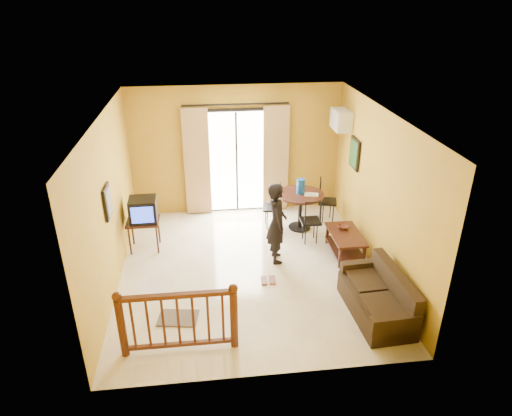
{
  "coord_description": "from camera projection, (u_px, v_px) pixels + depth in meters",
  "views": [
    {
      "loc": [
        -0.69,
        -6.86,
        4.53
      ],
      "look_at": [
        0.15,
        0.2,
        1.12
      ],
      "focal_mm": 32.0,
      "sensor_mm": 36.0,
      "label": 1
    }
  ],
  "objects": [
    {
      "name": "botanical_print",
      "position": [
        354.0,
        153.0,
        8.86
      ],
      "size": [
        0.05,
        0.5,
        0.6
      ],
      "color": "black",
      "rests_on": "room_shell"
    },
    {
      "name": "water_jug",
      "position": [
        301.0,
        186.0,
        9.21
      ],
      "size": [
        0.16,
        0.16,
        0.31
      ],
      "primitive_type": "cylinder",
      "color": "#1248A9",
      "rests_on": "dining_table"
    },
    {
      "name": "coffee_table",
      "position": [
        345.0,
        240.0,
        8.52
      ],
      "size": [
        0.55,
        0.99,
        0.44
      ],
      "color": "black",
      "rests_on": "ground"
    },
    {
      "name": "tv_table",
      "position": [
        143.0,
        224.0,
        8.61
      ],
      "size": [
        0.61,
        0.5,
        0.61
      ],
      "color": "black",
      "rests_on": "ground"
    },
    {
      "name": "balcony_door",
      "position": [
        237.0,
        161.0,
        9.84
      ],
      "size": [
        2.25,
        0.14,
        2.46
      ],
      "color": "black",
      "rests_on": "ground"
    },
    {
      "name": "bowl",
      "position": [
        343.0,
        227.0,
        8.62
      ],
      "size": [
        0.24,
        0.24,
        0.07
      ],
      "primitive_type": "imported",
      "rotation": [
        0.0,
        0.0,
        -0.14
      ],
      "color": "brown",
      "rests_on": "coffee_table"
    },
    {
      "name": "sandals",
      "position": [
        268.0,
        280.0,
        7.84
      ],
      "size": [
        0.26,
        0.26,
        0.03
      ],
      "color": "brown",
      "rests_on": "ground"
    },
    {
      "name": "ground",
      "position": [
        249.0,
        269.0,
        8.17
      ],
      "size": [
        5.0,
        5.0,
        0.0
      ],
      "primitive_type": "plane",
      "color": "beige",
      "rests_on": "ground"
    },
    {
      "name": "television",
      "position": [
        143.0,
        210.0,
        8.48
      ],
      "size": [
        0.51,
        0.47,
        0.45
      ],
      "rotation": [
        0.0,
        0.0,
        0.02
      ],
      "color": "black",
      "rests_on": "tv_table"
    },
    {
      "name": "room_shell",
      "position": [
        248.0,
        181.0,
        7.43
      ],
      "size": [
        5.0,
        5.0,
        5.0
      ],
      "color": "white",
      "rests_on": "ground"
    },
    {
      "name": "doormat",
      "position": [
        178.0,
        318.0,
        6.95
      ],
      "size": [
        0.65,
        0.49,
        0.02
      ],
      "primitive_type": "cube",
      "rotation": [
        0.0,
        0.0,
        -0.16
      ],
      "color": "#574C45",
      "rests_on": "ground"
    },
    {
      "name": "dining_table",
      "position": [
        301.0,
        201.0,
        9.33
      ],
      "size": [
        0.94,
        0.94,
        0.78
      ],
      "color": "black",
      "rests_on": "ground"
    },
    {
      "name": "serving_tray",
      "position": [
        311.0,
        195.0,
        9.19
      ],
      "size": [
        0.32,
        0.25,
        0.02
      ],
      "primitive_type": "cube",
      "rotation": [
        0.0,
        0.0,
        -0.29
      ],
      "color": "beige",
      "rests_on": "dining_table"
    },
    {
      "name": "dining_chairs",
      "position": [
        302.0,
        229.0,
        9.55
      ],
      "size": [
        1.68,
        1.29,
        0.95
      ],
      "color": "black",
      "rests_on": "ground"
    },
    {
      "name": "air_conditioner",
      "position": [
        341.0,
        120.0,
        9.21
      ],
      "size": [
        0.31,
        0.6,
        0.4
      ],
      "color": "white",
      "rests_on": "room_shell"
    },
    {
      "name": "stair_balustrade",
      "position": [
        178.0,
        317.0,
        6.1
      ],
      "size": [
        1.63,
        0.13,
        1.04
      ],
      "color": "#471E0F",
      "rests_on": "ground"
    },
    {
      "name": "standing_person",
      "position": [
        277.0,
        223.0,
        8.15
      ],
      "size": [
        0.37,
        0.56,
        1.52
      ],
      "primitive_type": "imported",
      "rotation": [
        0.0,
        0.0,
        1.58
      ],
      "color": "black",
      "rests_on": "ground"
    },
    {
      "name": "picture_left",
      "position": [
        108.0,
        202.0,
        7.08
      ],
      "size": [
        0.05,
        0.42,
        0.52
      ],
      "color": "black",
      "rests_on": "room_shell"
    },
    {
      "name": "sofa",
      "position": [
        379.0,
        299.0,
        6.94
      ],
      "size": [
        0.8,
        1.59,
        0.74
      ],
      "rotation": [
        0.0,
        0.0,
        0.06
      ],
      "color": "black",
      "rests_on": "ground"
    }
  ]
}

